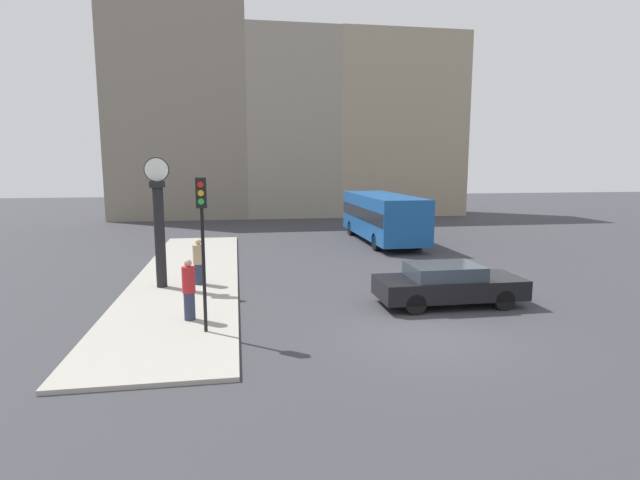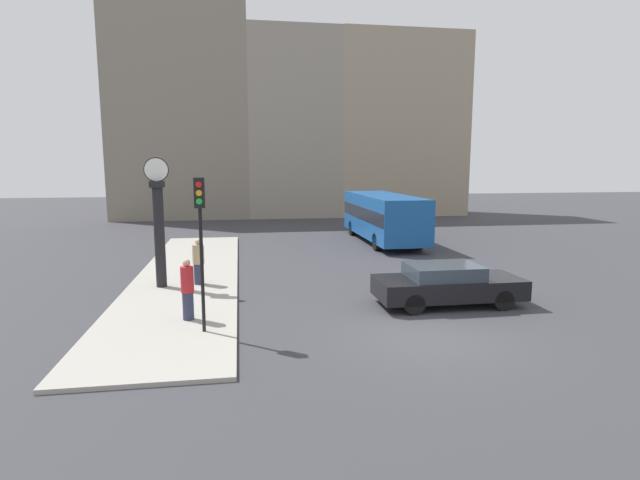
{
  "view_description": "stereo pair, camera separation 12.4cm",
  "coord_description": "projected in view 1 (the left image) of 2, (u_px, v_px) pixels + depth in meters",
  "views": [
    {
      "loc": [
        -4.86,
        -11.8,
        4.42
      ],
      "look_at": [
        -1.41,
        8.69,
        1.26
      ],
      "focal_mm": 28.0,
      "sensor_mm": 36.0,
      "label": 1
    },
    {
      "loc": [
        -4.73,
        -11.82,
        4.42
      ],
      "look_at": [
        -1.41,
        8.69,
        1.26
      ],
      "focal_mm": 28.0,
      "sensor_mm": 36.0,
      "label": 2
    }
  ],
  "objects": [
    {
      "name": "sidewalk_corner",
      "position": [
        188.0,
        276.0,
        19.73
      ],
      "size": [
        3.87,
        20.18,
        0.11
      ],
      "primitive_type": "cube",
      "color": "#A39E93",
      "rests_on": "ground_plane"
    },
    {
      "name": "building_row",
      "position": [
        287.0,
        120.0,
        42.09
      ],
      "size": [
        29.71,
        5.0,
        17.61
      ],
      "color": "gray",
      "rests_on": "ground_plane"
    },
    {
      "name": "pedestrian_tan_coat",
      "position": [
        199.0,
        262.0,
        18.01
      ],
      "size": [
        0.42,
        0.42,
        1.65
      ],
      "color": "#2D334C",
      "rests_on": "sidewalk_corner"
    },
    {
      "name": "pedestrian_red_top",
      "position": [
        189.0,
        290.0,
        13.85
      ],
      "size": [
        0.36,
        0.36,
        1.72
      ],
      "color": "#2D334C",
      "rests_on": "sidewalk_corner"
    },
    {
      "name": "sedan_car",
      "position": [
        448.0,
        284.0,
        15.75
      ],
      "size": [
        4.58,
        1.87,
        1.31
      ],
      "color": "black",
      "rests_on": "ground_plane"
    },
    {
      "name": "street_clock",
      "position": [
        159.0,
        226.0,
        17.41
      ],
      "size": [
        0.84,
        0.47,
        4.55
      ],
      "color": "black",
      "rests_on": "sidewalk_corner"
    },
    {
      "name": "traffic_light_near",
      "position": [
        202.0,
        223.0,
        12.56
      ],
      "size": [
        0.26,
        0.24,
        3.99
      ],
      "color": "black",
      "rests_on": "sidewalk_corner"
    },
    {
      "name": "bus_distant",
      "position": [
        382.0,
        215.0,
        28.55
      ],
      "size": [
        2.58,
        9.19,
        2.7
      ],
      "color": "#195199",
      "rests_on": "ground_plane"
    },
    {
      "name": "ground_plane",
      "position": [
        429.0,
        336.0,
        12.96
      ],
      "size": [
        120.0,
        120.0,
        0.0
      ],
      "primitive_type": "plane",
      "color": "#38383D"
    }
  ]
}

